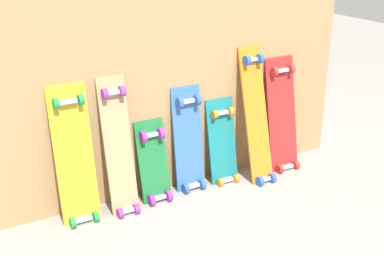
% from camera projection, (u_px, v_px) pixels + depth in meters
% --- Properties ---
extents(ground_plane, '(12.00, 12.00, 0.00)m').
position_uv_depth(ground_plane, '(187.00, 186.00, 3.35)').
color(ground_plane, '#9E9991').
extents(plywood_wall_panel, '(2.41, 0.04, 1.65)m').
position_uv_depth(plywood_wall_panel, '(181.00, 63.00, 3.11)').
color(plywood_wall_panel, tan).
rests_on(plywood_wall_panel, ground).
extents(skateboard_yellow, '(0.22, 0.20, 0.87)m').
position_uv_depth(skateboard_yellow, '(75.00, 161.00, 2.86)').
color(skateboard_yellow, gold).
rests_on(skateboard_yellow, ground).
extents(skateboard_natural, '(0.17, 0.23, 0.88)m').
position_uv_depth(skateboard_natural, '(119.00, 152.00, 2.96)').
color(skateboard_natural, tan).
rests_on(skateboard_natural, ground).
extents(skateboard_green, '(0.19, 0.20, 0.57)m').
position_uv_depth(skateboard_green, '(154.00, 166.00, 3.13)').
color(skateboard_green, '#1E7238').
rests_on(skateboard_green, ground).
extents(skateboard_blue, '(0.20, 0.16, 0.74)m').
position_uv_depth(skateboard_blue, '(189.00, 144.00, 3.24)').
color(skateboard_blue, '#386BAD').
rests_on(skateboard_blue, ground).
extents(skateboard_teal, '(0.20, 0.18, 0.63)m').
position_uv_depth(skateboard_teal, '(223.00, 146.00, 3.36)').
color(skateboard_teal, '#197A7F').
rests_on(skateboard_teal, ground).
extents(skateboard_orange, '(0.17, 0.31, 0.95)m').
position_uv_depth(skateboard_orange, '(257.00, 120.00, 3.35)').
color(skateboard_orange, orange).
rests_on(skateboard_orange, ground).
extents(skateboard_red, '(0.23, 0.22, 0.85)m').
position_uv_depth(skateboard_red, '(282.00, 119.00, 3.52)').
color(skateboard_red, '#B22626').
rests_on(skateboard_red, ground).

